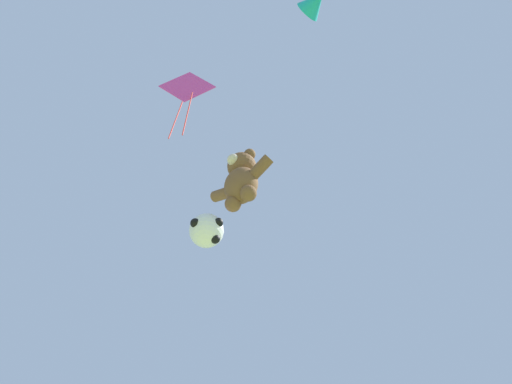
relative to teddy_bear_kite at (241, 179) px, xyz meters
name	(u,v)px	position (x,y,z in m)	size (l,w,h in m)	color
teddy_bear_kite	(241,179)	(0.00, 0.00, 0.00)	(1.74, 0.76, 1.76)	brown
soccer_ball_kite	(207,230)	(-0.78, -0.16, -1.27)	(0.80, 0.80, 0.74)	white
diamond_kite	(187,90)	(-0.90, -1.28, 3.48)	(1.17, 1.05, 3.43)	#E53F9E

